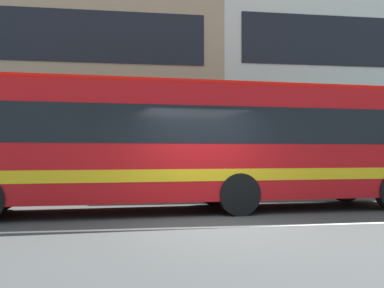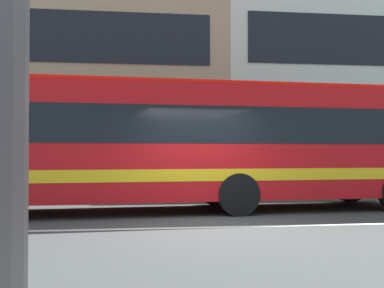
{
  "view_description": "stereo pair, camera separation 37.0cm",
  "coord_description": "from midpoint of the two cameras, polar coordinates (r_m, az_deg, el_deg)",
  "views": [
    {
      "loc": [
        -1.95,
        -8.91,
        1.48
      ],
      "look_at": [
        -0.18,
        2.31,
        1.7
      ],
      "focal_mm": 42.85,
      "sensor_mm": 36.0,
      "label": 1
    },
    {
      "loc": [
        -1.58,
        -8.96,
        1.48
      ],
      "look_at": [
        -0.18,
        2.31,
        1.7
      ],
      "focal_mm": 42.85,
      "sensor_mm": 36.0,
      "label": 2
    }
  ],
  "objects": [
    {
      "name": "ground_plane",
      "position": [
        9.23,
        2.21,
        -10.32
      ],
      "size": [
        160.0,
        160.0,
        0.0
      ],
      "primitive_type": "plane",
      "color": "#3E403F"
    },
    {
      "name": "lane_centre_line",
      "position": [
        9.23,
        2.21,
        -10.29
      ],
      "size": [
        60.0,
        0.16,
        0.01
      ],
      "primitive_type": "cube",
      "color": "silver",
      "rests_on": "ground_plane"
    },
    {
      "name": "hedge_row_far",
      "position": [
        16.28,
        6.64,
        -4.39
      ],
      "size": [
        17.34,
        1.1,
        1.08
      ],
      "primitive_type": "cube",
      "color": "#296A29",
      "rests_on": "ground_plane"
    },
    {
      "name": "apartment_block_right",
      "position": [
        27.76,
        20.24,
        7.34
      ],
      "size": [
        18.49,
        10.31,
        11.03
      ],
      "color": "silver",
      "rests_on": "ground_plane"
    },
    {
      "name": "transit_bus",
      "position": [
        11.74,
        -0.26,
        0.32
      ],
      "size": [
        11.97,
        3.3,
        3.2
      ],
      "color": "red",
      "rests_on": "ground_plane"
    }
  ]
}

